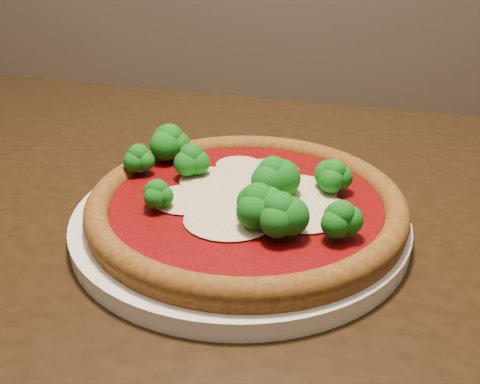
{
  "coord_description": "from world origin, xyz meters",
  "views": [
    {
      "loc": [
        0.15,
        -0.26,
        1.03
      ],
      "look_at": [
        0.11,
        0.2,
        0.79
      ],
      "focal_mm": 40.0,
      "sensor_mm": 36.0,
      "label": 1
    }
  ],
  "objects": [
    {
      "name": "pizza",
      "position": [
        0.11,
        0.2,
        0.78
      ],
      "size": [
        0.31,
        0.31,
        0.06
      ],
      "rotation": [
        0.0,
        0.0,
        -0.03
      ],
      "color": "brown",
      "rests_on": "plate"
    },
    {
      "name": "dining_table",
      "position": [
        0.09,
        0.22,
        0.66
      ],
      "size": [
        1.37,
        1.03,
        0.75
      ],
      "rotation": [
        0.0,
        0.0,
        -0.18
      ],
      "color": "black",
      "rests_on": "floor"
    },
    {
      "name": "plate",
      "position": [
        0.11,
        0.2,
        0.76
      ],
      "size": [
        0.33,
        0.33,
        0.02
      ],
      "primitive_type": "cylinder",
      "color": "silver",
      "rests_on": "dining_table"
    }
  ]
}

